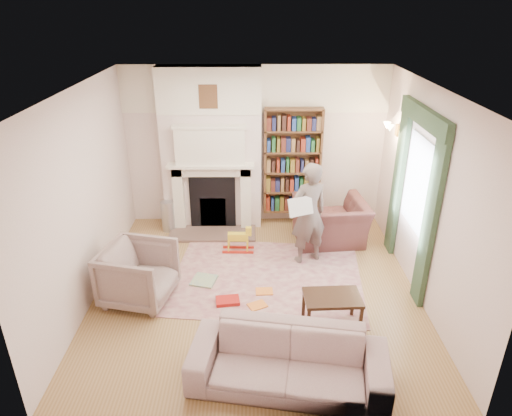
{
  "coord_description": "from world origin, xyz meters",
  "views": [
    {
      "loc": [
        -0.04,
        -5.44,
        3.8
      ],
      "look_at": [
        0.0,
        0.25,
        1.15
      ],
      "focal_mm": 32.0,
      "sensor_mm": 36.0,
      "label": 1
    }
  ],
  "objects_px": {
    "bookcase": "(292,162)",
    "rocking_horse": "(238,239)",
    "armchair_reading": "(330,222)",
    "armchair_left": "(139,274)",
    "man_reading": "(309,214)",
    "coffee_table": "(331,311)",
    "paraffin_heater": "(168,216)",
    "sofa": "(288,361)"
  },
  "relations": [
    {
      "from": "bookcase",
      "to": "rocking_horse",
      "type": "xyz_separation_m",
      "value": [
        -0.94,
        -1.08,
        -0.95
      ]
    },
    {
      "from": "bookcase",
      "to": "armchair_reading",
      "type": "xyz_separation_m",
      "value": [
        0.6,
        -0.76,
        -0.8
      ]
    },
    {
      "from": "bookcase",
      "to": "rocking_horse",
      "type": "distance_m",
      "value": 1.72
    },
    {
      "from": "armchair_left",
      "to": "man_reading",
      "type": "xyz_separation_m",
      "value": [
        2.39,
        0.99,
        0.41
      ]
    },
    {
      "from": "bookcase",
      "to": "rocking_horse",
      "type": "bearing_deg",
      "value": -130.82
    },
    {
      "from": "coffee_table",
      "to": "paraffin_heater",
      "type": "relative_size",
      "value": 1.27
    },
    {
      "from": "armchair_left",
      "to": "paraffin_heater",
      "type": "xyz_separation_m",
      "value": [
        0.05,
        2.05,
        -0.13
      ]
    },
    {
      "from": "rocking_horse",
      "to": "coffee_table",
      "type": "bearing_deg",
      "value": -55.01
    },
    {
      "from": "armchair_reading",
      "to": "sofa",
      "type": "height_order",
      "value": "armchair_reading"
    },
    {
      "from": "armchair_reading",
      "to": "rocking_horse",
      "type": "relative_size",
      "value": 2.26
    },
    {
      "from": "bookcase",
      "to": "sofa",
      "type": "xyz_separation_m",
      "value": [
        -0.32,
        -3.88,
        -0.87
      ]
    },
    {
      "from": "armchair_left",
      "to": "man_reading",
      "type": "relative_size",
      "value": 0.55
    },
    {
      "from": "bookcase",
      "to": "man_reading",
      "type": "height_order",
      "value": "bookcase"
    },
    {
      "from": "armchair_left",
      "to": "rocking_horse",
      "type": "distance_m",
      "value": 1.83
    },
    {
      "from": "armchair_reading",
      "to": "man_reading",
      "type": "xyz_separation_m",
      "value": [
        -0.45,
        -0.6,
        0.44
      ]
    },
    {
      "from": "sofa",
      "to": "coffee_table",
      "type": "xyz_separation_m",
      "value": [
        0.61,
        0.93,
        -0.08
      ]
    },
    {
      "from": "coffee_table",
      "to": "paraffin_heater",
      "type": "xyz_separation_m",
      "value": [
        -2.48,
        2.64,
        0.05
      ]
    },
    {
      "from": "paraffin_heater",
      "to": "armchair_reading",
      "type": "bearing_deg",
      "value": -9.18
    },
    {
      "from": "paraffin_heater",
      "to": "rocking_horse",
      "type": "relative_size",
      "value": 1.08
    },
    {
      "from": "bookcase",
      "to": "man_reading",
      "type": "distance_m",
      "value": 1.42
    },
    {
      "from": "bookcase",
      "to": "man_reading",
      "type": "relative_size",
      "value": 1.14
    },
    {
      "from": "armchair_reading",
      "to": "sofa",
      "type": "bearing_deg",
      "value": 67.59
    },
    {
      "from": "armchair_left",
      "to": "man_reading",
      "type": "bearing_deg",
      "value": -54.45
    },
    {
      "from": "armchair_reading",
      "to": "paraffin_heater",
      "type": "distance_m",
      "value": 2.83
    },
    {
      "from": "sofa",
      "to": "coffee_table",
      "type": "height_order",
      "value": "sofa"
    },
    {
      "from": "armchair_left",
      "to": "rocking_horse",
      "type": "height_order",
      "value": "armchair_left"
    },
    {
      "from": "sofa",
      "to": "paraffin_heater",
      "type": "distance_m",
      "value": 4.03
    },
    {
      "from": "paraffin_heater",
      "to": "rocking_horse",
      "type": "distance_m",
      "value": 1.47
    },
    {
      "from": "sofa",
      "to": "man_reading",
      "type": "distance_m",
      "value": 2.61
    },
    {
      "from": "bookcase",
      "to": "paraffin_heater",
      "type": "distance_m",
      "value": 2.39
    },
    {
      "from": "armchair_reading",
      "to": "coffee_table",
      "type": "xyz_separation_m",
      "value": [
        -0.31,
        -2.19,
        -0.15
      ]
    },
    {
      "from": "bookcase",
      "to": "armchair_reading",
      "type": "height_order",
      "value": "bookcase"
    },
    {
      "from": "man_reading",
      "to": "paraffin_heater",
      "type": "bearing_deg",
      "value": -47.48
    },
    {
      "from": "armchair_reading",
      "to": "armchair_left",
      "type": "height_order",
      "value": "armchair_left"
    },
    {
      "from": "coffee_table",
      "to": "sofa",
      "type": "bearing_deg",
      "value": -125.81
    },
    {
      "from": "rocking_horse",
      "to": "paraffin_heater",
      "type": "bearing_deg",
      "value": 150.17
    },
    {
      "from": "bookcase",
      "to": "man_reading",
      "type": "bearing_deg",
      "value": -83.71
    },
    {
      "from": "sofa",
      "to": "man_reading",
      "type": "relative_size",
      "value": 1.28
    },
    {
      "from": "bookcase",
      "to": "armchair_left",
      "type": "relative_size",
      "value": 2.09
    },
    {
      "from": "armchair_reading",
      "to": "paraffin_heater",
      "type": "xyz_separation_m",
      "value": [
        -2.79,
        0.45,
        -0.1
      ]
    },
    {
      "from": "man_reading",
      "to": "coffee_table",
      "type": "relative_size",
      "value": 2.32
    },
    {
      "from": "bookcase",
      "to": "coffee_table",
      "type": "distance_m",
      "value": 3.11
    }
  ]
}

